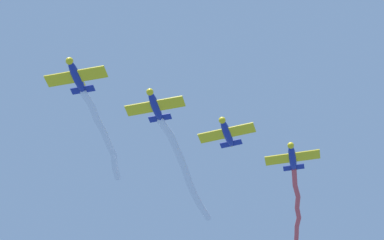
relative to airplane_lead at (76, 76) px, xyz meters
The scene contains 7 objects.
airplane_lead is the anchor object (origin of this frame).
smoke_trail_lead 11.29m from the airplane_lead, 134.21° to the left, with size 13.51×12.62×2.51m.
airplane_left_wing 10.19m from the airplane_lead, 83.95° to the left, with size 6.57×6.13×1.84m.
smoke_trail_left_wing 21.59m from the airplane_lead, 109.28° to the left, with size 13.84×17.50×1.36m.
airplane_right_wing 20.38m from the airplane_lead, 83.96° to the left, with size 6.78×5.97×1.84m.
airplane_slot 30.58m from the airplane_lead, 83.94° to the left, with size 6.45×6.26×1.84m.
smoke_trail_slot 42.93m from the airplane_lead, 102.18° to the left, with size 22.25×18.85×3.92m.
Camera 1 is at (43.58, -20.52, 7.51)m, focal length 57.87 mm.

